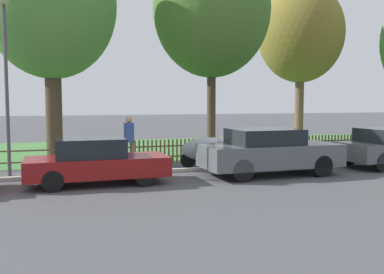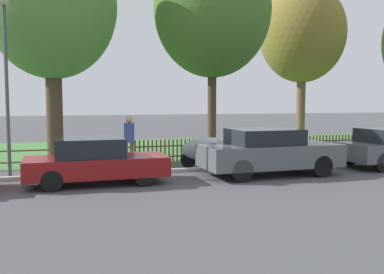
{
  "view_description": "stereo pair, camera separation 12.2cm",
  "coord_description": "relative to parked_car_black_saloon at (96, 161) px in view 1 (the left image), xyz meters",
  "views": [
    {
      "loc": [
        -6.43,
        -13.41,
        2.35
      ],
      "look_at": [
        -1.87,
        0.77,
        1.1
      ],
      "focal_mm": 40.0,
      "sensor_mm": 36.0,
      "label": 1
    },
    {
      "loc": [
        -6.31,
        -13.44,
        2.35
      ],
      "look_at": [
        -1.87,
        0.77,
        1.1
      ],
      "focal_mm": 40.0,
      "sensor_mm": 36.0,
      "label": 2
    }
  ],
  "objects": [
    {
      "name": "ground_plane",
      "position": [
        5.36,
        1.19,
        -0.66
      ],
      "size": [
        120.0,
        120.0,
        0.0
      ],
      "primitive_type": "plane",
      "color": "#4C4C51"
    },
    {
      "name": "parked_car_navy_estate",
      "position": [
        5.39,
        -0.14,
        0.1
      ],
      "size": [
        4.42,
        1.9,
        1.48
      ],
      "rotation": [
        0.0,
        0.0,
        0.02
      ],
      "color": "#51565B",
      "rests_on": "ground"
    },
    {
      "name": "parked_car_black_saloon",
      "position": [
        0.0,
        0.0,
        0.0
      ],
      "size": [
        3.92,
        1.63,
        1.32
      ],
      "rotation": [
        0.0,
        0.0,
        0.0
      ],
      "color": "maroon",
      "rests_on": "ground"
    },
    {
      "name": "park_fence",
      "position": [
        5.36,
        3.4,
        -0.21
      ],
      "size": [
        34.1,
        0.05,
        0.91
      ],
      "color": "brown",
      "rests_on": "ground"
    },
    {
      "name": "tree_behind_motorcycle",
      "position": [
        5.29,
        4.88,
        5.49
      ],
      "size": [
        4.91,
        4.91,
        8.99
      ],
      "color": "#473828",
      "rests_on": "ground"
    },
    {
      "name": "tree_nearest_kerb",
      "position": [
        -1.09,
        4.72,
        5.23
      ],
      "size": [
        4.8,
        4.8,
        8.69
      ],
      "color": "#473828",
      "rests_on": "ground"
    },
    {
      "name": "street_lamp",
      "position": [
        -2.44,
        1.89,
        2.77
      ],
      "size": [
        0.2,
        0.79,
        5.41
      ],
      "color": "#47474C",
      "rests_on": "ground"
    },
    {
      "name": "pedestrian_near_fence",
      "position": [
        1.45,
        2.98,
        0.36
      ],
      "size": [
        0.42,
        0.4,
        1.81
      ],
      "rotation": [
        0.0,
        0.0,
        3.25
      ],
      "color": "#7F6B51",
      "rests_on": "ground"
    },
    {
      "name": "kerb_stone",
      "position": [
        5.36,
        1.29,
        -0.6
      ],
      "size": [
        34.1,
        0.2,
        0.12
      ],
      "primitive_type": "cube",
      "color": "#B2ADA3",
      "rests_on": "ground"
    },
    {
      "name": "tree_mid_park",
      "position": [
        12.01,
        8.8,
        5.4
      ],
      "size": [
        4.72,
        4.72,
        8.81
      ],
      "color": "brown",
      "rests_on": "ground"
    },
    {
      "name": "grass_strip",
      "position": [
        5.36,
        8.45,
        -0.66
      ],
      "size": [
        34.1,
        10.11,
        0.01
      ],
      "primitive_type": "cube",
      "color": "#477F3D",
      "rests_on": "ground"
    },
    {
      "name": "covered_motorcycle",
      "position": [
        4.18,
        2.02,
        -0.01
      ],
      "size": [
        2.04,
        0.89,
        1.07
      ],
      "rotation": [
        0.0,
        0.0,
        -0.08
      ],
      "color": "black",
      "rests_on": "ground"
    }
  ]
}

